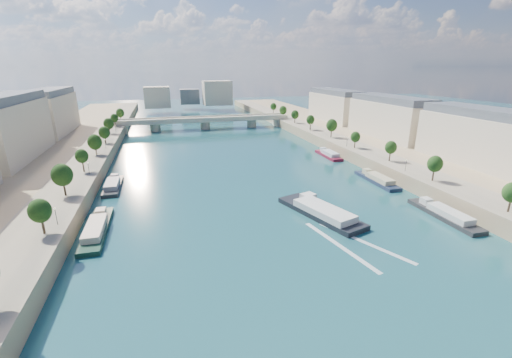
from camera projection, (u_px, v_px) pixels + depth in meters
ground at (248, 185)px, 120.73m from camera, size 700.00×700.00×0.00m
quay_left at (14, 197)px, 101.91m from camera, size 44.00×520.00×5.00m
quay_right at (421, 163)px, 137.98m from camera, size 44.00×520.00×5.00m
pave_left at (68, 185)px, 104.87m from camera, size 14.00×520.00×0.10m
pave_right at (389, 160)px, 133.43m from camera, size 14.00×520.00×0.10m
trees_left at (73, 166)px, 105.51m from camera, size 4.80×268.80×8.26m
trees_right at (372, 141)px, 140.39m from camera, size 4.80×268.80×8.26m
lamps_left at (75, 186)px, 95.98m from camera, size 0.36×200.36×4.28m
lamps_right at (373, 151)px, 136.03m from camera, size 0.36×200.36×4.28m
buildings_right at (431, 123)px, 147.87m from camera, size 16.00×226.00×23.20m
skyline at (194, 95)px, 318.08m from camera, size 79.00×42.00×22.00m
bridge at (205, 121)px, 226.88m from camera, size 112.00×12.00×8.15m
tour_barge at (321, 212)px, 95.28m from camera, size 16.39×29.32×3.83m
wake at (351, 244)px, 80.41m from camera, size 15.51×25.75×0.04m
moored_barges_left at (62, 321)px, 54.80m from camera, size 5.00×153.55×3.60m
moored_barges_right at (458, 222)px, 89.83m from camera, size 5.00×163.58×3.60m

